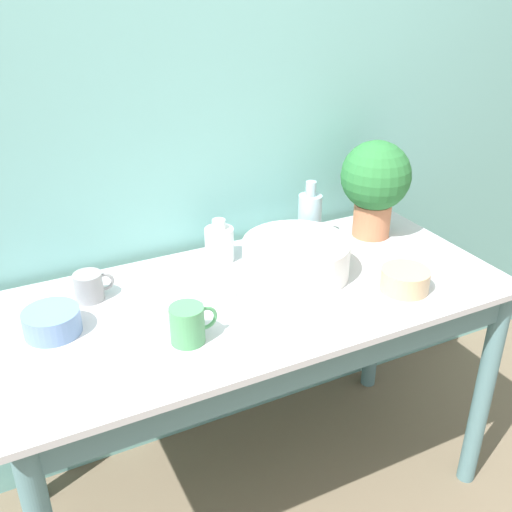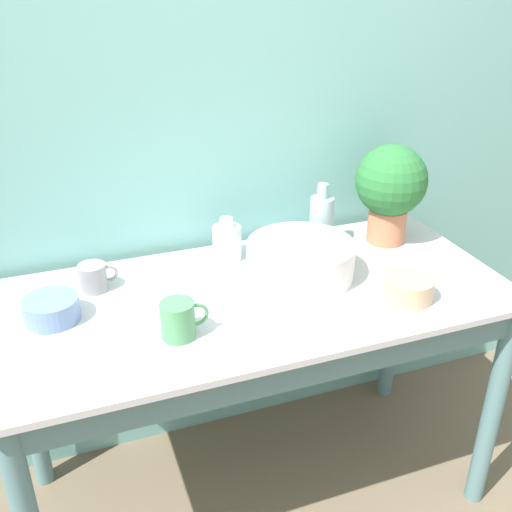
# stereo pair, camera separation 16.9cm
# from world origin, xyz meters

# --- Properties ---
(wall_back) EXTENTS (6.00, 0.05, 2.40)m
(wall_back) POSITION_xyz_m (0.00, 0.74, 1.20)
(wall_back) COLOR #70ADA8
(wall_back) RESTS_ON ground_plane
(counter_table) EXTENTS (1.49, 0.69, 0.80)m
(counter_table) POSITION_xyz_m (0.00, 0.32, 0.65)
(counter_table) COLOR slate
(counter_table) RESTS_ON ground_plane
(potted_plant) EXTENTS (0.24, 0.24, 0.34)m
(potted_plant) POSITION_xyz_m (0.54, 0.52, 0.99)
(potted_plant) COLOR #B7704C
(potted_plant) RESTS_ON counter_table
(bowl_wash_large) EXTENTS (0.33, 0.33, 0.11)m
(bowl_wash_large) POSITION_xyz_m (0.16, 0.39, 0.85)
(bowl_wash_large) COLOR silver
(bowl_wash_large) RESTS_ON counter_table
(bottle_tall) EXTENTS (0.08, 0.08, 0.22)m
(bottle_tall) POSITION_xyz_m (0.31, 0.56, 0.89)
(bottle_tall) COLOR #93B2BC
(bottle_tall) RESTS_ON counter_table
(bottle_short) EXTENTS (0.09, 0.09, 0.14)m
(bottle_short) POSITION_xyz_m (-0.01, 0.58, 0.85)
(bottle_short) COLOR white
(bottle_short) RESTS_ON counter_table
(mug_grey) EXTENTS (0.11, 0.08, 0.08)m
(mug_grey) POSITION_xyz_m (-0.44, 0.52, 0.84)
(mug_grey) COLOR gray
(mug_grey) RESTS_ON counter_table
(mug_green) EXTENTS (0.13, 0.09, 0.10)m
(mug_green) POSITION_xyz_m (-0.26, 0.20, 0.85)
(mug_green) COLOR #4C935B
(mug_green) RESTS_ON counter_table
(bowl_small_tan) EXTENTS (0.14, 0.14, 0.07)m
(bowl_small_tan) POSITION_xyz_m (0.40, 0.16, 0.83)
(bowl_small_tan) COLOR tan
(bowl_small_tan) RESTS_ON counter_table
(bowl_small_blue) EXTENTS (0.15, 0.15, 0.07)m
(bowl_small_blue) POSITION_xyz_m (-0.56, 0.40, 0.83)
(bowl_small_blue) COLOR #6684B2
(bowl_small_blue) RESTS_ON counter_table
(tray_board) EXTENTS (0.29, 0.17, 0.02)m
(tray_board) POSITION_xyz_m (-0.21, 0.43, 0.80)
(tray_board) COLOR beige
(tray_board) RESTS_ON counter_table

